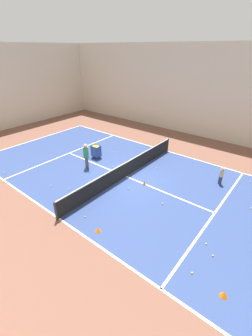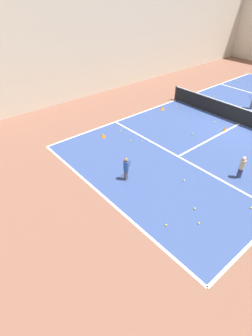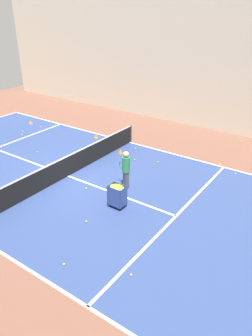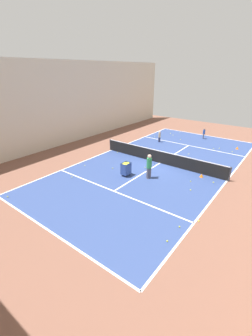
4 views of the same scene
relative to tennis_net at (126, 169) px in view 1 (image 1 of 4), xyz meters
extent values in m
plane|color=brown|center=(0.00, 0.00, -0.52)|extent=(33.49, 33.49, 0.00)
cube|color=navy|center=(0.00, 0.00, -0.51)|extent=(9.95, 20.05, 0.00)
cube|color=white|center=(0.00, 10.03, -0.51)|extent=(9.95, 0.10, 0.00)
cube|color=white|center=(-4.98, 0.00, -0.51)|extent=(0.10, 20.05, 0.00)
cube|color=white|center=(4.98, 0.00, -0.51)|extent=(0.10, 20.05, 0.00)
cube|color=white|center=(0.00, -5.51, -0.51)|extent=(9.95, 0.10, 0.00)
cube|color=white|center=(0.00, 5.51, -0.51)|extent=(9.95, 0.10, 0.00)
cube|color=white|center=(0.00, 0.00, -0.51)|extent=(0.10, 11.03, 0.00)
cube|color=beige|center=(9.77, 0.00, 3.21)|extent=(0.15, 29.79, 7.45)
cylinder|color=#2D2D33|center=(-5.08, 0.00, -0.02)|extent=(0.10, 0.10, 1.00)
cylinder|color=#2D2D33|center=(5.08, 0.00, -0.02)|extent=(0.10, 0.10, 1.00)
cube|color=black|center=(0.00, 0.00, -0.03)|extent=(10.05, 0.03, 0.93)
cube|color=white|center=(0.00, 0.00, 0.46)|extent=(10.05, 0.04, 0.05)
cube|color=#4C4C56|center=(-0.70, 2.75, -0.14)|extent=(0.26, 0.31, 0.75)
cylinder|color=#2D8C4C|center=(-0.70, 2.75, 0.57)|extent=(0.45, 0.45, 0.67)
sphere|color=beige|center=(-0.70, 2.75, 1.03)|extent=(0.25, 0.25, 0.25)
torus|color=#2D478C|center=(-0.81, 2.42, 0.41)|extent=(0.15, 0.27, 0.28)
cube|color=#2D3351|center=(2.80, -4.78, -0.27)|extent=(0.17, 0.20, 0.49)
cylinder|color=tan|center=(2.80, -4.78, 0.19)|extent=(0.29, 0.29, 0.44)
sphere|color=beige|center=(2.80, -4.78, 0.49)|extent=(0.16, 0.16, 0.16)
cube|color=#2D478C|center=(0.74, 3.35, -0.38)|extent=(0.46, 0.63, 0.02)
cube|color=#2D478C|center=(0.74, 3.05, 0.02)|extent=(0.46, 0.02, 0.79)
cube|color=#2D478C|center=(0.74, 3.66, 0.02)|extent=(0.46, 0.02, 0.79)
cube|color=#2D478C|center=(0.52, 3.35, 0.02)|extent=(0.02, 0.63, 0.79)
cube|color=#2D478C|center=(0.97, 3.35, 0.02)|extent=(0.02, 0.63, 0.79)
ellipsoid|color=yellow|center=(0.74, 3.35, 0.35)|extent=(0.42, 0.59, 0.16)
cylinder|color=black|center=(0.58, 3.13, -0.45)|extent=(0.05, 0.05, 0.14)
cylinder|color=black|center=(0.91, 3.13, -0.45)|extent=(0.05, 0.05, 0.14)
cylinder|color=black|center=(0.58, 3.57, -0.45)|extent=(0.05, 0.05, 0.14)
cylinder|color=black|center=(0.91, 3.57, -0.45)|extent=(0.05, 0.05, 0.14)
cone|color=orange|center=(-4.41, -2.00, -0.41)|extent=(0.26, 0.26, 0.21)
cone|color=orange|center=(-3.44, 0.46, -0.39)|extent=(0.25, 0.25, 0.25)
cone|color=orange|center=(-3.92, -7.20, -0.40)|extent=(0.26, 0.26, 0.23)
cone|color=orange|center=(-0.09, -1.44, -0.38)|extent=(0.17, 0.17, 0.27)
sphere|color=yellow|center=(2.20, 3.04, -0.48)|extent=(0.07, 0.07, 0.07)
sphere|color=yellow|center=(-3.60, 2.65, -0.48)|extent=(0.07, 0.07, 0.07)
sphere|color=yellow|center=(3.42, 5.83, -0.48)|extent=(0.07, 0.07, 0.07)
sphere|color=yellow|center=(3.55, -0.44, -0.48)|extent=(0.07, 0.07, 0.07)
sphere|color=yellow|center=(-3.15, 1.56, -0.48)|extent=(0.07, 0.07, 0.07)
sphere|color=yellow|center=(4.23, 3.93, -0.48)|extent=(0.07, 0.07, 0.07)
sphere|color=yellow|center=(-4.57, 6.23, -0.48)|extent=(0.07, 0.07, 0.07)
sphere|color=yellow|center=(-2.59, -6.37, -0.48)|extent=(0.07, 0.07, 0.07)
sphere|color=yellow|center=(2.15, -0.89, -0.48)|extent=(0.07, 0.07, 0.07)
sphere|color=yellow|center=(0.42, 1.47, -0.48)|extent=(0.07, 0.07, 0.07)
sphere|color=yellow|center=(-1.02, -0.99, -0.48)|extent=(0.07, 0.07, 0.07)
sphere|color=yellow|center=(4.14, -6.14, -0.48)|extent=(0.07, 0.07, 0.07)
sphere|color=yellow|center=(-4.14, -0.89, -0.48)|extent=(0.07, 0.07, 0.07)
sphere|color=yellow|center=(4.33, 9.72, -0.48)|extent=(0.07, 0.07, 0.07)
sphere|color=yellow|center=(4.11, 0.18, -0.48)|extent=(0.07, 0.07, 0.07)
sphere|color=yellow|center=(-0.99, -3.20, -0.48)|extent=(0.07, 0.07, 0.07)
sphere|color=yellow|center=(-4.37, 0.82, -0.48)|extent=(0.07, 0.07, 0.07)
sphere|color=yellow|center=(-3.78, -6.06, -0.48)|extent=(0.07, 0.07, 0.07)
sphere|color=yellow|center=(1.43, -6.78, -0.48)|extent=(0.07, 0.07, 0.07)
sphere|color=yellow|center=(-5.11, 5.28, -0.48)|extent=(0.07, 0.07, 0.07)
sphere|color=yellow|center=(-2.19, -5.94, -0.48)|extent=(0.07, 0.07, 0.07)
camera|label=1|loc=(-9.29, -7.52, 6.54)|focal=24.00mm
camera|label=2|loc=(6.56, -14.34, 6.54)|focal=28.00mm
camera|label=3|loc=(9.29, 9.78, 6.54)|focal=35.00mm
camera|label=4|loc=(-7.69, 14.34, 6.16)|focal=24.00mm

